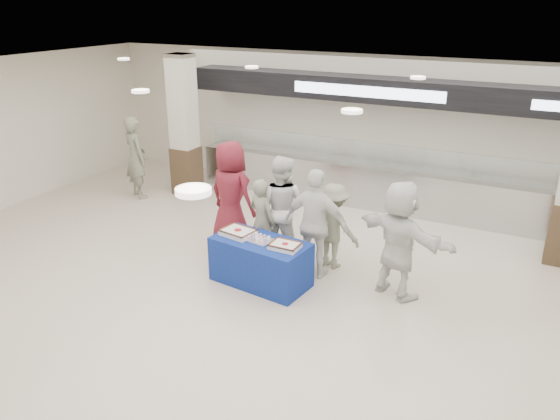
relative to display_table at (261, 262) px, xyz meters
The scene contains 14 objects.
ground 1.23m from the display_table, 74.23° to the right, with size 14.00×14.00×0.00m, color beige.
serving_line 4.36m from the display_table, 85.71° to the left, with size 8.70×0.85×2.80m.
column_left 4.94m from the display_table, 140.13° to the left, with size 0.55×0.55×3.20m.
display_table is the anchor object (origin of this frame).
sheet_cake_left 0.61m from the display_table, behind, with size 0.58×0.48×0.11m.
sheet_cake_right 0.63m from the display_table, ahead, with size 0.45×0.35×0.09m.
cupcake_tray 0.41m from the display_table, 168.67° to the left, with size 0.48×0.39×0.07m.
civilian_maroon 1.72m from the display_table, 138.27° to the left, with size 0.97×0.63×1.98m, color maroon.
soldier_a 0.88m from the display_table, 117.20° to the left, with size 0.56×0.36×1.52m, color slate.
chef_tall 1.19m from the display_table, 99.05° to the left, with size 0.90×0.71×1.86m, color white.
chef_short 1.07m from the display_table, 43.80° to the left, with size 1.08×0.45×1.84m, color white.
soldier_b 1.40m from the display_table, 53.63° to the left, with size 0.96×0.55×1.49m, color slate.
civilian_white 2.21m from the display_table, 17.41° to the left, with size 1.73×0.55×1.87m, color white.
soldier_bg 5.13m from the display_table, 152.79° to the left, with size 0.69×0.45×1.88m, color slate.
Camera 1 is at (3.53, -5.73, 4.35)m, focal length 35.00 mm.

